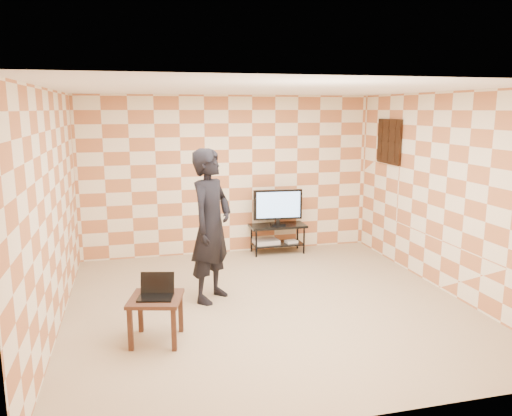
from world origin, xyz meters
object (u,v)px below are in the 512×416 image
object	(u,v)px
tv_stand	(278,232)
tv	(278,205)
person	(211,226)
side_table	(156,305)

from	to	relation	value
tv_stand	tv	world-z (taller)	tv
tv	person	world-z (taller)	person
tv_stand	tv	xyz separation A→B (m)	(0.00, -0.00, 0.48)
tv_stand	tv	bearing A→B (deg)	-86.09
tv	person	bearing A→B (deg)	-127.94
tv	side_table	size ratio (longest dim) A/B	1.29
side_table	tv_stand	bearing A→B (deg)	52.75
tv_stand	tv	size ratio (longest dim) A/B	1.14
person	tv_stand	bearing A→B (deg)	2.26
side_table	person	size ratio (longest dim) A/B	0.33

